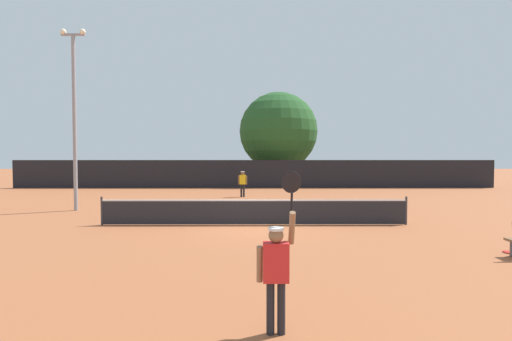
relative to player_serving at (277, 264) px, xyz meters
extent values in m
plane|color=#9E5633|center=(-0.32, 9.27, -1.05)|extent=(120.00, 120.00, 0.00)
cube|color=#232328|center=(-0.32, 9.27, -0.57)|extent=(11.48, 0.03, 0.91)
cube|color=white|center=(-0.32, 9.27, -0.12)|extent=(11.48, 0.04, 0.06)
cylinder|color=#333338|center=(-6.06, 9.27, -0.51)|extent=(0.08, 0.08, 1.07)
cylinder|color=#333338|center=(5.42, 9.27, -0.51)|extent=(0.08, 0.08, 1.07)
cube|color=black|center=(-0.32, 26.20, 0.06)|extent=(38.25, 0.12, 2.22)
cube|color=red|center=(-0.01, -0.01, 0.03)|extent=(0.38, 0.22, 0.58)
sphere|color=#8C6647|center=(-0.01, -0.01, 0.42)|extent=(0.22, 0.22, 0.22)
cylinder|color=white|center=(-0.01, -0.01, 0.52)|extent=(0.23, 0.23, 0.04)
cylinder|color=black|center=(-0.09, -0.01, -0.65)|extent=(0.12, 0.12, 0.78)
cylinder|color=black|center=(0.07, -0.01, -0.65)|extent=(0.12, 0.12, 0.78)
cylinder|color=#8C6647|center=(-0.25, -0.01, 0.00)|extent=(0.09, 0.17, 0.55)
cylinder|color=#8C6647|center=(0.23, 0.07, 0.52)|extent=(0.09, 0.31, 0.53)
cylinder|color=black|center=(0.23, 0.13, 0.90)|extent=(0.04, 0.11, 0.28)
ellipsoid|color=black|center=(0.23, 0.19, 1.19)|extent=(0.30, 0.13, 0.36)
cube|color=yellow|center=(-1.05, 19.28, 0.04)|extent=(0.38, 0.22, 0.59)
sphere|color=brown|center=(-1.05, 19.28, 0.44)|extent=(0.22, 0.22, 0.22)
cylinder|color=white|center=(-1.05, 19.28, 0.54)|extent=(0.24, 0.24, 0.04)
cylinder|color=black|center=(-1.13, 19.28, -0.65)|extent=(0.12, 0.12, 0.80)
cylinder|color=black|center=(-0.97, 19.28, -0.65)|extent=(0.12, 0.12, 0.80)
cylinder|color=brown|center=(-1.29, 19.28, 0.01)|extent=(0.09, 0.17, 0.56)
cylinder|color=brown|center=(-0.81, 19.28, 0.01)|extent=(0.09, 0.16, 0.56)
sphere|color=#CCE033|center=(0.45, 12.03, -1.01)|extent=(0.07, 0.07, 0.07)
ellipsoid|color=red|center=(6.55, 4.89, -1.03)|extent=(0.28, 0.36, 0.04)
cylinder|color=gray|center=(-8.77, 13.23, 3.05)|extent=(0.18, 0.18, 8.19)
cube|color=gray|center=(-8.77, 13.23, 7.20)|extent=(1.10, 0.10, 0.10)
sphere|color=#F2EDCC|center=(-9.22, 13.23, 7.33)|extent=(0.28, 0.28, 0.28)
sphere|color=#F2EDCC|center=(-8.32, 13.23, 7.33)|extent=(0.28, 0.28, 0.28)
cylinder|color=brown|center=(1.86, 30.35, 0.01)|extent=(0.56, 0.56, 2.12)
sphere|color=#235123|center=(1.86, 30.35, 3.69)|extent=(6.97, 6.97, 6.97)
cube|color=black|center=(2.13, 33.89, -0.45)|extent=(2.07, 4.27, 0.90)
cube|color=#2D333D|center=(2.13, 33.59, 0.32)|extent=(1.79, 2.27, 0.64)
cylinder|color=black|center=(1.28, 35.29, -0.75)|extent=(0.22, 0.60, 0.60)
cylinder|color=black|center=(2.98, 35.29, -0.75)|extent=(0.22, 0.60, 0.60)
cylinder|color=black|center=(1.28, 32.49, -0.75)|extent=(0.22, 0.60, 0.60)
cylinder|color=black|center=(2.98, 32.49, -0.75)|extent=(0.22, 0.60, 0.60)
cube|color=red|center=(9.12, 33.65, -0.45)|extent=(2.18, 4.32, 0.90)
cube|color=#2D333D|center=(9.12, 33.35, 0.32)|extent=(1.85, 2.31, 0.64)
cylinder|color=black|center=(8.27, 35.05, -0.75)|extent=(0.22, 0.60, 0.60)
cylinder|color=black|center=(9.97, 35.05, -0.75)|extent=(0.22, 0.60, 0.60)
cylinder|color=black|center=(8.27, 32.25, -0.75)|extent=(0.22, 0.60, 0.60)
cylinder|color=black|center=(9.97, 32.25, -0.75)|extent=(0.22, 0.60, 0.60)
camera|label=1|loc=(-0.33, -5.88, 1.60)|focal=28.37mm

